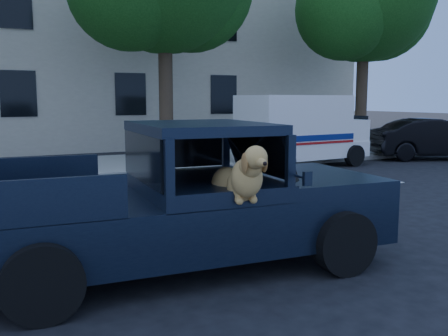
# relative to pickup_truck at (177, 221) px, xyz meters

# --- Properties ---
(ground) EXTENTS (120.00, 120.00, 0.00)m
(ground) POSITION_rel_pickup_truck_xyz_m (-1.59, -0.05, -0.59)
(ground) COLOR black
(ground) RESTS_ON ground
(lane_stripes) EXTENTS (21.60, 0.14, 0.01)m
(lane_stripes) POSITION_rel_pickup_truck_xyz_m (0.41, 3.35, -0.58)
(lane_stripes) COLOR silver
(lane_stripes) RESTS_ON ground
(street_tree_right) EXTENTS (6.00, 5.20, 8.60)m
(street_tree_right) POSITION_rel_pickup_truck_xyz_m (11.44, 9.57, 5.12)
(street_tree_right) COLOR #332619
(street_tree_right) RESTS_ON ground
(building_main) EXTENTS (26.00, 6.00, 9.00)m
(building_main) POSITION_rel_pickup_truck_xyz_m (1.41, 16.45, 3.91)
(building_main) COLOR beige
(building_main) RESTS_ON ground
(pickup_truck) EXTENTS (5.00, 2.66, 1.74)m
(pickup_truck) POSITION_rel_pickup_truck_xyz_m (0.00, 0.00, 0.00)
(pickup_truck) COLOR black
(pickup_truck) RESTS_ON ground
(mail_truck) EXTENTS (4.02, 2.26, 2.13)m
(mail_truck) POSITION_rel_pickup_truck_xyz_m (6.69, 6.91, 0.34)
(mail_truck) COLOR silver
(mail_truck) RESTS_ON ground
(parked_sedan) EXTENTS (3.00, 4.39, 1.37)m
(parked_sedan) POSITION_rel_pickup_truck_xyz_m (11.76, 6.33, 0.10)
(parked_sedan) COLOR black
(parked_sedan) RESTS_ON ground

